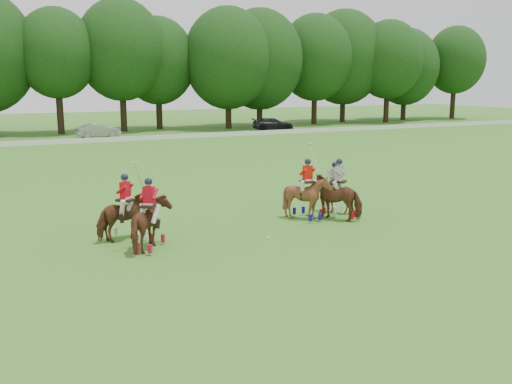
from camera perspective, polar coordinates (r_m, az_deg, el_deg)
name	(u,v)px	position (r m, az deg, el deg)	size (l,w,h in m)	color
ground	(273,265)	(17.58, 1.74, -7.27)	(180.00, 180.00, 0.00)	#316E1F
tree_line	(59,53)	(63.38, -19.08, 12.96)	(117.98, 14.32, 14.75)	black
boundary_rail	(77,141)	(53.60, -17.48, 4.91)	(120.00, 0.10, 0.44)	white
car_mid	(98,130)	(58.43, -15.50, 5.95)	(1.45, 4.15, 1.37)	#96969B
car_right	(273,124)	(64.78, 1.69, 6.81)	(1.90, 4.69, 1.36)	black
polo_red_a	(150,224)	(19.18, -10.56, -3.13)	(1.95, 2.19, 2.96)	#522715
polo_red_b	(126,217)	(20.44, -12.85, -2.41)	(2.19, 2.18, 2.38)	#522715
polo_red_c	(307,197)	(23.07, 5.14, -0.51)	(1.45, 1.63, 3.01)	#522715
polo_stripe_a	(338,197)	(23.31, 8.23, -0.47)	(2.07, 2.23, 2.46)	#522715
polo_stripe_b	(334,195)	(24.44, 7.80, -0.26)	(1.39, 1.50, 2.17)	#522715
polo_ball	(269,238)	(20.28, 1.27, -4.61)	(0.09, 0.09, 0.09)	white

